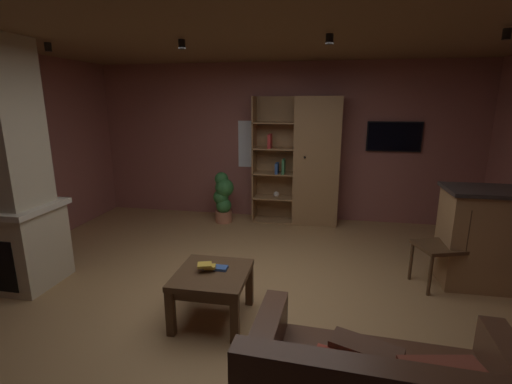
# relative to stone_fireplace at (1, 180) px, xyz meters

# --- Properties ---
(floor) EXTENTS (6.38, 5.76, 0.02)m
(floor) POSITION_rel_stone_fireplace_xyz_m (2.64, 0.06, -1.18)
(floor) COLOR #A37A4C
(floor) RESTS_ON ground
(wall_back) EXTENTS (6.50, 0.06, 2.60)m
(wall_back) POSITION_rel_stone_fireplace_xyz_m (2.64, 2.97, 0.13)
(wall_back) COLOR #8E544C
(wall_back) RESTS_ON ground
(ceiling) EXTENTS (6.38, 5.76, 0.02)m
(ceiling) POSITION_rel_stone_fireplace_xyz_m (2.64, 0.06, 1.44)
(ceiling) COLOR brown
(window_pane_back) EXTENTS (0.68, 0.01, 0.79)m
(window_pane_back) POSITION_rel_stone_fireplace_xyz_m (2.22, 2.94, 0.09)
(window_pane_back) COLOR white
(stone_fireplace) EXTENTS (1.00, 0.77, 2.60)m
(stone_fireplace) POSITION_rel_stone_fireplace_xyz_m (0.00, 0.00, 0.00)
(stone_fireplace) COLOR #BCAD8E
(stone_fireplace) RESTS_ON ground
(bookshelf_cabinet) EXTENTS (1.39, 0.41, 2.05)m
(bookshelf_cabinet) POSITION_rel_stone_fireplace_xyz_m (3.13, 2.70, -0.15)
(bookshelf_cabinet) COLOR #997047
(bookshelf_cabinet) RESTS_ON ground
(coffee_table) EXTENTS (0.65, 0.69, 0.47)m
(coffee_table) POSITION_rel_stone_fireplace_xyz_m (2.37, -0.29, -0.79)
(coffee_table) COLOR #4C331E
(coffee_table) RESTS_ON ground
(table_book_0) EXTENTS (0.12, 0.10, 0.03)m
(table_book_0) POSITION_rel_stone_fireplace_xyz_m (2.43, -0.22, -0.69)
(table_book_0) COLOR #2D4C8C
(table_book_0) RESTS_ON coffee_table
(table_book_1) EXTENTS (0.12, 0.10, 0.03)m
(table_book_1) POSITION_rel_stone_fireplace_xyz_m (2.34, -0.26, -0.66)
(table_book_1) COLOR gold
(table_book_1) RESTS_ON coffee_table
(table_book_2) EXTENTS (0.15, 0.14, 0.02)m
(table_book_2) POSITION_rel_stone_fireplace_xyz_m (2.30, -0.28, -0.64)
(table_book_2) COLOR gold
(table_book_2) RESTS_ON coffee_table
(dining_chair) EXTENTS (0.53, 0.53, 0.92)m
(dining_chair) POSITION_rel_stone_fireplace_xyz_m (4.65, 0.78, -0.64)
(dining_chair) COLOR #4C331E
(dining_chair) RESTS_ON ground
(potted_floor_plant) EXTENTS (0.34, 0.31, 0.85)m
(potted_floor_plant) POSITION_rel_stone_fireplace_xyz_m (1.72, 2.45, -0.73)
(potted_floor_plant) COLOR #B77051
(potted_floor_plant) RESTS_ON ground
(wall_mounted_tv) EXTENTS (0.83, 0.06, 0.47)m
(wall_mounted_tv) POSITION_rel_stone_fireplace_xyz_m (4.41, 2.91, 0.26)
(wall_mounted_tv) COLOR black
(track_light_spot_0) EXTENTS (0.07, 0.07, 0.09)m
(track_light_spot_0) POSITION_rel_stone_fireplace_xyz_m (0.44, 0.41, 1.36)
(track_light_spot_0) COLOR black
(track_light_spot_1) EXTENTS (0.07, 0.07, 0.09)m
(track_light_spot_1) POSITION_rel_stone_fireplace_xyz_m (1.88, 0.48, 1.36)
(track_light_spot_1) COLOR black
(track_light_spot_2) EXTENTS (0.07, 0.07, 0.09)m
(track_light_spot_2) POSITION_rel_stone_fireplace_xyz_m (3.33, 0.42, 1.36)
(track_light_spot_2) COLOR black
(track_light_spot_3) EXTENTS (0.07, 0.07, 0.09)m
(track_light_spot_3) POSITION_rel_stone_fireplace_xyz_m (4.80, 0.44, 1.36)
(track_light_spot_3) COLOR black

